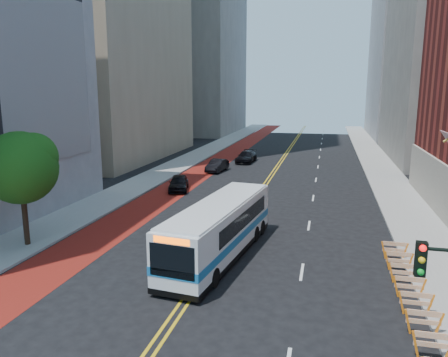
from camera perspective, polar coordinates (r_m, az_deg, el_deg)
ground at (r=18.68m, az=-6.69°, el=-17.83°), size 160.00×160.00×0.00m
sidewalk_left at (r=49.45m, az=-7.91°, el=0.83°), size 4.00×140.00×0.15m
sidewalk_right at (r=46.57m, az=20.81°, el=-0.48°), size 4.00×140.00×0.15m
bus_lane_paint at (r=48.20m, az=-3.59°, el=0.55°), size 3.60×140.00×0.01m
center_line_inner at (r=46.54m, az=5.78°, el=0.12°), size 0.14×140.00×0.01m
center_line_outer at (r=46.50m, az=6.22°, el=0.10°), size 0.14×140.00×0.01m
lane_dashes at (r=54.04m, az=12.17°, el=1.51°), size 0.14×98.20×0.01m
construction_barriers at (r=20.86m, az=23.41°, el=-13.41°), size 1.42×10.91×1.00m
street_tree at (r=27.57m, az=-24.92°, el=1.62°), size 4.20×4.20×6.70m
transit_bus at (r=24.25m, az=-0.50°, el=-6.52°), size 3.89×11.57×3.12m
car_a at (r=40.44m, az=-5.95°, el=-0.59°), size 2.68×4.47×1.43m
car_b at (r=49.66m, az=-0.89°, el=1.71°), size 1.94×4.35×1.39m
car_c at (r=56.05m, az=2.92°, el=2.84°), size 2.28×5.04×1.43m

